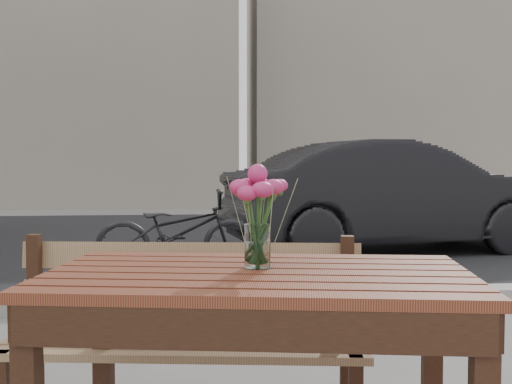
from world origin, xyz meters
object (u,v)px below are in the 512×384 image
Objects in this scene: main_vase at (258,204)px; bicycle at (177,232)px; main_table at (258,313)px; parked_car at (393,196)px.

bicycle is at bearing 94.94° from main_vase.
main_table is 0.33m from main_vase.
bicycle is at bearing 104.55° from main_table.
parked_car is (2.17, 5.51, -0.31)m from main_vase.
main_table is 4.30× the size of main_vase.
bicycle is (-0.36, 4.27, -0.24)m from main_table.
parked_car is at bearing 78.40° from main_table.
main_vase is 0.08× the size of parked_car.
main_table is 0.34× the size of parked_car.
main_table is at bearing -177.93° from bicycle.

